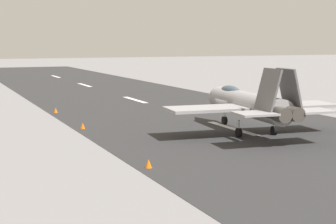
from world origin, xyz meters
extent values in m
plane|color=gray|center=(0.00, 0.00, 0.00)|extent=(400.00, 400.00, 0.00)
cube|color=#2D2D2E|center=(0.00, 0.00, 0.01)|extent=(240.00, 26.00, 0.02)
cube|color=white|center=(-0.84, 0.00, 0.02)|extent=(8.00, 0.70, 0.00)
cube|color=white|center=(24.08, 0.00, 0.02)|extent=(8.00, 0.70, 0.00)
cube|color=white|center=(49.83, 0.00, 0.02)|extent=(8.00, 0.70, 0.00)
cube|color=white|center=(74.28, 0.00, 0.02)|extent=(8.00, 0.70, 0.00)
cylinder|color=#9B989B|center=(-3.20, -0.04, 2.42)|extent=(11.98, 3.20, 2.04)
cone|color=#9B989B|center=(4.05, -0.76, 2.42)|extent=(2.89, 1.99, 1.73)
ellipsoid|color=#3F5160|center=(0.12, -0.37, 3.18)|extent=(3.69, 1.45, 1.10)
cylinder|color=#47423D|center=(-9.18, 1.11, 2.42)|extent=(2.30, 1.31, 1.10)
cylinder|color=#47423D|center=(-9.29, 0.01, 2.42)|extent=(2.30, 1.31, 1.10)
cube|color=#9B989B|center=(-3.78, 4.19, 2.32)|extent=(4.00, 6.57, 0.24)
cube|color=#9B989B|center=(-4.60, -4.07, 2.32)|extent=(4.00, 6.57, 0.24)
cube|color=#9B989B|center=(-9.00, 2.95, 2.52)|extent=(2.66, 3.02, 0.16)
cube|color=#9B989B|center=(-9.48, -1.83, 2.52)|extent=(2.66, 3.02, 0.16)
cube|color=#5E5C5E|center=(-8.24, 1.36, 4.12)|extent=(2.68, 1.20, 3.14)
cube|color=#5E5C5E|center=(-8.42, -0.43, 4.12)|extent=(2.68, 1.20, 3.14)
cylinder|color=silver|center=(1.33, -0.49, 0.70)|extent=(0.18, 0.18, 1.40)
cylinder|color=black|center=(1.33, -0.49, 0.38)|extent=(0.79, 0.37, 0.76)
cylinder|color=silver|center=(-4.83, 1.73, 0.70)|extent=(0.18, 0.18, 1.40)
cylinder|color=black|center=(-4.83, 1.73, 0.38)|extent=(0.79, 0.37, 0.76)
cylinder|color=silver|center=(-5.15, -1.46, 0.70)|extent=(0.18, 0.18, 1.40)
cylinder|color=black|center=(-5.15, -1.46, 0.38)|extent=(0.79, 0.37, 0.76)
cube|color=#1E2338|center=(13.19, -7.35, 0.42)|extent=(0.24, 0.36, 0.84)
cube|color=yellow|center=(13.19, -7.35, 1.04)|extent=(0.50, 0.52, 0.57)
sphere|color=tan|center=(13.19, -7.35, 1.48)|extent=(0.22, 0.22, 0.22)
cylinder|color=yellow|center=(13.00, -7.58, 1.01)|extent=(0.10, 0.10, 0.54)
cylinder|color=yellow|center=(13.38, -7.11, 1.01)|extent=(0.10, 0.10, 0.54)
cone|color=orange|center=(-11.57, 12.20, 0.28)|extent=(0.44, 0.44, 0.55)
cone|color=orange|center=(4.19, 12.20, 0.28)|extent=(0.44, 0.44, 0.55)
cone|color=orange|center=(15.67, 12.20, 0.28)|extent=(0.44, 0.44, 0.55)
camera|label=1|loc=(-40.70, 23.69, 7.67)|focal=56.23mm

